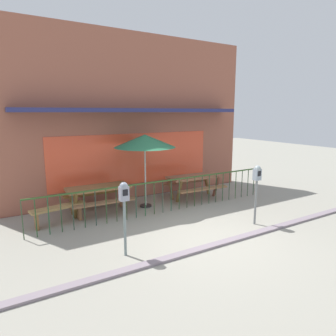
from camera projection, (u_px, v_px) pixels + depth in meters
ground at (208, 238)px, 7.00m from camera, size 40.00×40.00×0.00m
pub_storefront at (131, 118)px, 10.07m from camera, size 8.82×1.22×5.44m
patio_fence_front at (163, 191)px, 8.66m from camera, size 7.43×0.04×0.97m
picnic_table_left at (99, 192)px, 8.71m from camera, size 1.82×1.39×0.79m
picnic_table_right at (194, 180)px, 10.17m from camera, size 1.86×1.44×0.79m
patio_umbrella at (145, 141)px, 8.96m from camera, size 1.86×1.86×2.25m
patio_bench at (58, 211)px, 7.83m from camera, size 1.43×0.55×0.48m
parking_meter_near at (124, 199)px, 5.95m from camera, size 0.18×0.17×1.55m
parking_meter_far at (257, 179)px, 7.66m from camera, size 0.18×0.17×1.57m
curb_edge at (219, 245)px, 6.65m from camera, size 12.35×0.20×0.11m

